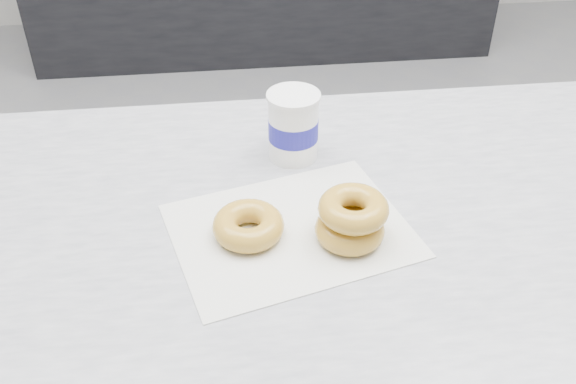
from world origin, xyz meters
name	(u,v)px	position (x,y,z in m)	size (l,w,h in m)	color
ground	(322,316)	(0.00, 0.00, 0.00)	(5.00, 5.00, 0.00)	gray
wax_paper	(291,230)	(-0.18, -0.63, 0.90)	(0.34, 0.26, 0.00)	silver
donut_single	(248,225)	(-0.24, -0.63, 0.92)	(0.11, 0.11, 0.04)	gold
donut_stack	(351,219)	(-0.09, -0.65, 0.94)	(0.11, 0.11, 0.07)	gold
coffee_cup	(293,125)	(-0.15, -0.43, 0.96)	(0.09, 0.09, 0.12)	white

